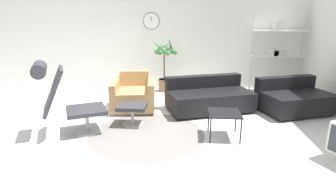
{
  "coord_description": "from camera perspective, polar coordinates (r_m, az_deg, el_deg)",
  "views": [
    {
      "loc": [
        0.66,
        -3.9,
        1.72
      ],
      "look_at": [
        0.32,
        0.25,
        0.55
      ],
      "focal_mm": 28.0,
      "sensor_mm": 36.0,
      "label": 1
    }
  ],
  "objects": [
    {
      "name": "wall_back",
      "position": [
        6.87,
        -0.91,
        13.01
      ],
      "size": [
        12.0,
        0.09,
        2.8
      ],
      "color": "silver",
      "rests_on": "ground_plane"
    },
    {
      "name": "side_table",
      "position": [
        3.99,
        12.18,
        -4.54
      ],
      "size": [
        0.47,
        0.47,
        0.4
      ],
      "color": "black",
      "rests_on": "ground_plane"
    },
    {
      "name": "ground_plane",
      "position": [
        4.31,
        -4.59,
        -7.86
      ],
      "size": [
        12.0,
        12.0,
        0.0
      ],
      "primitive_type": "plane",
      "color": "silver"
    },
    {
      "name": "couch_second",
      "position": [
        5.59,
        25.68,
        -1.21
      ],
      "size": [
        1.48,
        1.23,
        0.64
      ],
      "rotation": [
        0.0,
        0.0,
        3.48
      ],
      "color": "black",
      "rests_on": "ground_plane"
    },
    {
      "name": "lounge_chair",
      "position": [
        4.21,
        -21.99,
        -0.08
      ],
      "size": [
        1.11,
        0.92,
        1.15
      ],
      "rotation": [
        0.0,
        0.0,
        -1.1
      ],
      "color": "#BCBCC1",
      "rests_on": "ground_plane"
    },
    {
      "name": "armchair_red",
      "position": [
        5.24,
        -7.45,
        -0.44
      ],
      "size": [
        0.92,
        0.95,
        0.72
      ],
      "rotation": [
        0.0,
        0.0,
        3.27
      ],
      "color": "silver",
      "rests_on": "ground_plane"
    },
    {
      "name": "shelf_unit",
      "position": [
        6.91,
        22.72,
        9.93
      ],
      "size": [
        1.23,
        0.28,
        1.9
      ],
      "color": "#BCBCC1",
      "rests_on": "ground_plane"
    },
    {
      "name": "potted_plant",
      "position": [
        6.43,
        -0.78,
        5.91
      ],
      "size": [
        0.62,
        0.63,
        1.35
      ],
      "color": "brown",
      "rests_on": "ground_plane"
    },
    {
      "name": "round_rug",
      "position": [
        4.18,
        -4.6,
        -8.65
      ],
      "size": [
        1.81,
        1.81,
        0.01
      ],
      "color": "slate",
      "rests_on": "ground_plane"
    },
    {
      "name": "ottoman",
      "position": [
        4.45,
        -7.8,
        -3.6
      ],
      "size": [
        0.47,
        0.4,
        0.35
      ],
      "color": "#BCBCC1",
      "rests_on": "ground_plane"
    },
    {
      "name": "couch_low",
      "position": [
        5.19,
        8.79,
        -0.99
      ],
      "size": [
        1.78,
        1.33,
        0.64
      ],
      "rotation": [
        0.0,
        0.0,
        3.48
      ],
      "color": "black",
      "rests_on": "ground_plane"
    }
  ]
}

